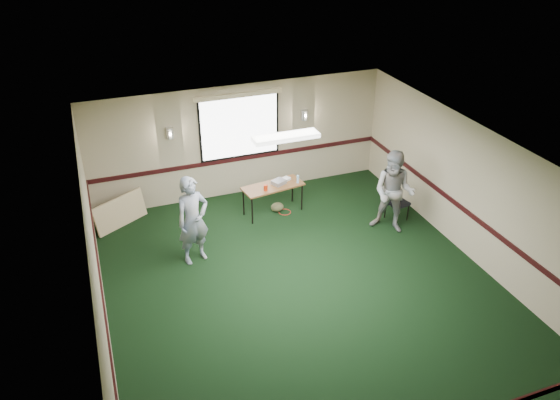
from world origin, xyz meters
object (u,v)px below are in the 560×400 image
object	(u,v)px
folding_table	(273,188)
person_left	(193,220)
projector	(279,182)
conference_chair	(395,198)
person_right	(394,192)

from	to	relation	value
folding_table	person_left	bearing A→B (deg)	-158.21
projector	conference_chair	bearing A→B (deg)	-52.35
projector	person_right	world-z (taller)	person_right
folding_table	conference_chair	size ratio (longest dim) A/B	1.69
projector	person_right	distance (m)	2.56
folding_table	person_left	distance (m)	2.40
conference_chair	person_left	size ratio (longest dim) A/B	0.47
folding_table	conference_chair	world-z (taller)	conference_chair
person_left	person_right	distance (m)	4.21
person_left	conference_chair	bearing A→B (deg)	-16.78
projector	conference_chair	world-z (taller)	conference_chair
conference_chair	person_left	bearing A→B (deg)	168.28
folding_table	person_left	world-z (taller)	person_left
folding_table	projector	size ratio (longest dim) A/B	5.18
folding_table	person_right	xyz separation A→B (m)	(2.14, -1.57, 0.28)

